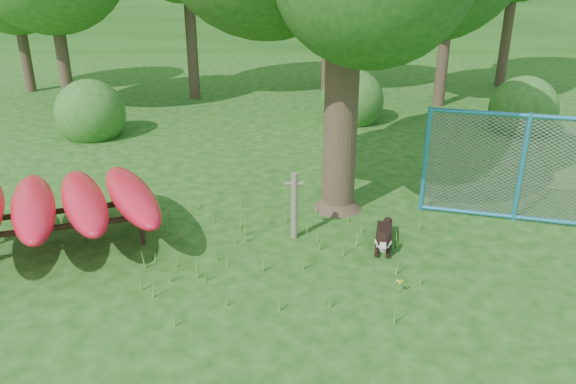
{
  "coord_description": "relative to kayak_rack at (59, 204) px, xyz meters",
  "views": [
    {
      "loc": [
        0.23,
        -6.81,
        4.31
      ],
      "look_at": [
        0.2,
        1.2,
        1.0
      ],
      "focal_mm": 35.0,
      "sensor_mm": 36.0,
      "label": 1
    }
  ],
  "objects": [
    {
      "name": "wildflower_clump",
      "position": [
        5.19,
        -1.39,
        -0.57
      ],
      "size": [
        0.1,
        0.1,
        0.21
      ],
      "rotation": [
        0.0,
        0.0,
        -0.41
      ],
      "color": "#528F2F",
      "rests_on": "ground"
    },
    {
      "name": "kayak_rack",
      "position": [
        0.0,
        0.0,
        0.0
      ],
      "size": [
        3.9,
        3.5,
        0.97
      ],
      "rotation": [
        0.0,
        0.0,
        0.31
      ],
      "color": "black",
      "rests_on": "ground"
    },
    {
      "name": "ground",
      "position": [
        3.43,
        -1.31,
        -0.74
      ],
      "size": [
        80.0,
        80.0,
        0.0
      ],
      "primitive_type": "plane",
      "color": "#14430D",
      "rests_on": "ground"
    },
    {
      "name": "husky_dog",
      "position": [
        5.18,
        -0.01,
        -0.57
      ],
      "size": [
        0.42,
        1.06,
        0.48
      ],
      "rotation": [
        0.0,
        0.0,
        -0.19
      ],
      "color": "black",
      "rests_on": "ground"
    },
    {
      "name": "shrub_right",
      "position": [
        9.93,
        6.69,
        -0.74
      ],
      "size": [
        1.8,
        1.8,
        1.8
      ],
      "primitive_type": "sphere",
      "color": "#255F1E",
      "rests_on": "ground"
    },
    {
      "name": "wooden_post",
      "position": [
        3.74,
        0.31,
        -0.13
      ],
      "size": [
        0.31,
        0.11,
        1.15
      ],
      "rotation": [
        0.0,
        0.0,
        0.08
      ],
      "color": "#6A614F",
      "rests_on": "ground"
    },
    {
      "name": "fence_section",
      "position": [
        7.68,
        1.03,
        0.24
      ],
      "size": [
        3.25,
        0.97,
        3.26
      ],
      "rotation": [
        0.0,
        0.0,
        -0.27
      ],
      "color": "#2889BE",
      "rests_on": "ground"
    },
    {
      "name": "shrub_mid",
      "position": [
        5.43,
        7.69,
        -0.74
      ],
      "size": [
        1.8,
        1.8,
        1.8
      ],
      "primitive_type": "sphere",
      "color": "#255F1E",
      "rests_on": "ground"
    },
    {
      "name": "shrub_left",
      "position": [
        -1.57,
        6.19,
        -0.74
      ],
      "size": [
        1.8,
        1.8,
        1.8
      ],
      "primitive_type": "sphere",
      "color": "#255F1E",
      "rests_on": "ground"
    }
  ]
}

